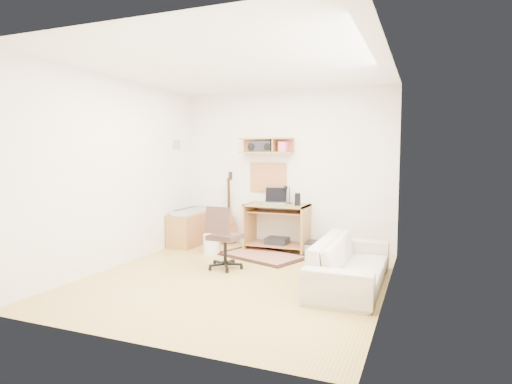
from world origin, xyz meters
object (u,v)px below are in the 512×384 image
at_px(task_chair, 225,237).
at_px(printer, 318,248).
at_px(cabinet, 190,229).
at_px(sofa, 351,254).
at_px(desk, 277,227).

bearing_deg(task_chair, printer, 58.85).
relative_size(cabinet, sofa, 0.48).
distance_m(printer, sofa, 1.66).
height_order(task_chair, printer, task_chair).
bearing_deg(sofa, task_chair, 86.66).
xyz_separation_m(task_chair, sofa, (1.71, -0.10, -0.07)).
height_order(cabinet, printer, cabinet).
bearing_deg(cabinet, printer, 4.63).
distance_m(cabinet, printer, 2.23).
relative_size(desk, printer, 2.22).
height_order(printer, sofa, sofa).
height_order(task_chair, sofa, task_chair).
relative_size(printer, sofa, 0.24).
xyz_separation_m(desk, cabinet, (-1.53, -0.18, -0.10)).
bearing_deg(sofa, cabinet, 66.60).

